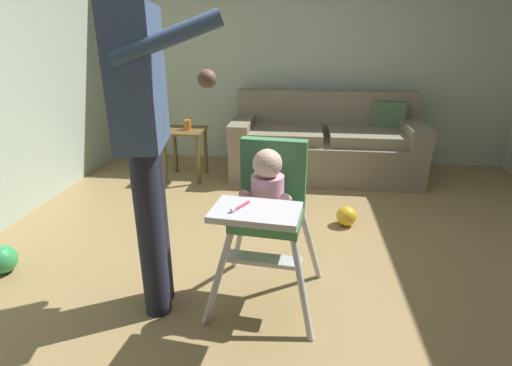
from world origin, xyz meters
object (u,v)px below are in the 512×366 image
(sippy_cup, at_px, (188,125))
(side_table, at_px, (185,143))
(couch, at_px, (325,144))
(high_chair, at_px, (268,199))
(adult_standing, at_px, (144,132))
(toy_ball, at_px, (346,216))
(toy_ball_second, at_px, (2,259))

(sippy_cup, bearing_deg, side_table, -180.00)
(couch, bearing_deg, side_table, -78.64)
(high_chair, bearing_deg, adult_standing, -72.96)
(toy_ball, relative_size, sippy_cup, 1.60)
(adult_standing, distance_m, sippy_cup, 2.13)
(couch, relative_size, toy_ball_second, 10.50)
(toy_ball_second, bearing_deg, high_chair, -2.24)
(adult_standing, relative_size, side_table, 3.36)
(side_table, bearing_deg, adult_standing, -78.11)
(toy_ball, xyz_separation_m, sippy_cup, (-1.53, 0.94, 0.49))
(sippy_cup, bearing_deg, couch, 11.65)
(couch, distance_m, high_chair, 2.28)
(toy_ball_second, height_order, sippy_cup, sippy_cup)
(side_table, bearing_deg, sippy_cup, 0.00)
(couch, xyz_separation_m, sippy_cup, (-1.41, -0.29, 0.24))
(toy_ball, distance_m, toy_ball_second, 2.43)
(couch, bearing_deg, sippy_cup, -78.35)
(high_chair, bearing_deg, sippy_cup, -146.84)
(couch, height_order, sippy_cup, couch)
(toy_ball, xyz_separation_m, side_table, (-1.57, 0.94, 0.30))
(couch, distance_m, toy_ball, 1.26)
(couch, height_order, adult_standing, adult_standing)
(adult_standing, bearing_deg, toy_ball_second, 159.92)
(adult_standing, bearing_deg, sippy_cup, 90.11)
(toy_ball_second, height_order, side_table, side_table)
(couch, bearing_deg, toy_ball_second, -44.53)
(sippy_cup, bearing_deg, toy_ball_second, -110.97)
(adult_standing, xyz_separation_m, sippy_cup, (-0.39, 2.05, -0.42))
(high_chair, relative_size, sippy_cup, 9.16)
(adult_standing, bearing_deg, high_chair, 0.16)
(high_chair, distance_m, toy_ball_second, 1.79)
(toy_ball_second, relative_size, side_table, 0.35)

